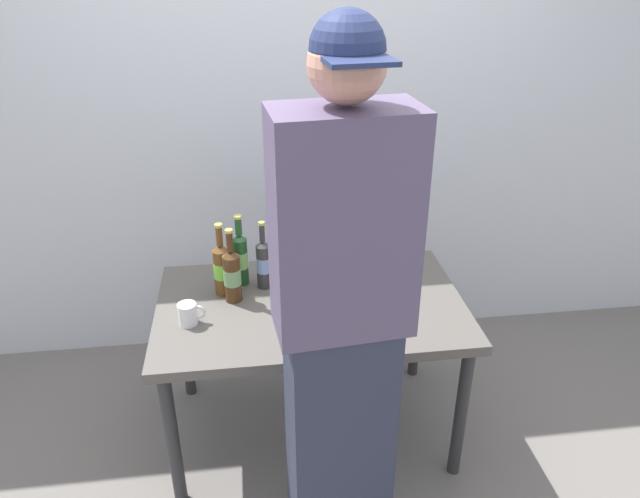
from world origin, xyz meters
TOP-DOWN VIEW (x-y plane):
  - ground_plane at (0.00, 0.00)m, footprint 8.00×8.00m
  - desk at (0.00, 0.00)m, footprint 1.28×0.78m
  - laptop at (0.17, 0.09)m, footprint 0.40×0.35m
  - beer_bottle_green at (-0.36, 0.13)m, footprint 0.07×0.07m
  - beer_bottle_dark at (-0.28, 0.20)m, footprint 0.06×0.06m
  - beer_bottle_amber at (-0.18, 0.16)m, footprint 0.06×0.06m
  - beer_bottle_brown at (-0.32, 0.06)m, footprint 0.07×0.07m
  - person_figure at (0.03, -0.59)m, footprint 0.43×0.31m
  - coffee_mug at (-0.49, -0.09)m, footprint 0.11×0.07m
  - back_wall at (0.00, 0.83)m, footprint 6.00×0.10m

SIDE VIEW (x-z plane):
  - ground_plane at x=0.00m, z-range 0.00..0.00m
  - desk at x=0.00m, z-range 0.28..0.98m
  - coffee_mug at x=-0.49m, z-range 0.70..0.79m
  - laptop at x=0.17m, z-range 0.64..0.86m
  - beer_bottle_amber at x=-0.18m, z-range 0.66..0.97m
  - beer_bottle_green at x=-0.36m, z-range 0.66..0.99m
  - beer_bottle_brown at x=-0.32m, z-range 0.66..0.99m
  - beer_bottle_dark at x=-0.28m, z-range 0.67..0.99m
  - person_figure at x=0.03m, z-range 0.02..1.93m
  - back_wall at x=0.00m, z-range 0.00..2.60m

